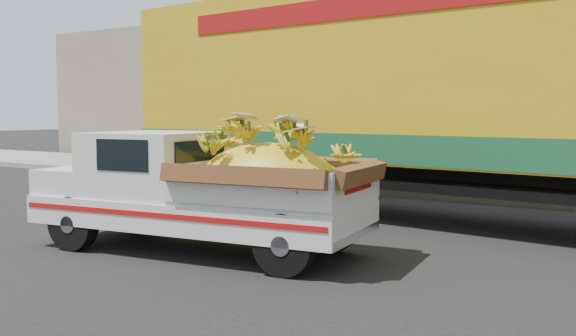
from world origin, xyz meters
The scene contains 6 objects.
ground centered at (0.00, 0.00, 0.00)m, with size 100.00×100.00×0.00m, color black.
curb centered at (0.00, 6.43, 0.07)m, with size 60.00×0.25×0.15m, color gray.
sidewalk centered at (0.00, 8.53, 0.07)m, with size 60.00×4.00×0.14m, color gray.
building_left centered at (-8.00, 14.43, 2.50)m, with size 18.00×6.00×5.00m, color gray.
pickup_truck centered at (0.94, 0.17, 0.81)m, with size 4.46×2.10×1.51m.
semi_trailer centered at (2.35, 3.98, 2.12)m, with size 12.04×3.72×3.80m.
Camera 1 is at (5.96, -5.99, 1.77)m, focal length 40.00 mm.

